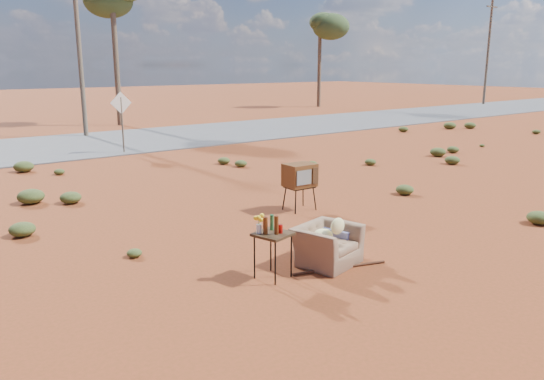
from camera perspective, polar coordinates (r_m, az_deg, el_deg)
ground at (r=9.07m, az=5.10°, el=-6.77°), size 140.00×140.00×0.00m
highway at (r=22.23m, az=-22.16°, el=4.34°), size 140.00×7.00×0.04m
armchair at (r=8.56m, az=6.16°, el=-5.25°), size 1.22×0.96×0.84m
tv_unit at (r=11.49m, az=3.01°, el=1.53°), size 0.66×0.55×1.03m
side_table at (r=7.79m, az=-0.22°, el=-4.49°), size 0.59×0.59×0.99m
rusty_bar at (r=8.41m, az=7.29°, el=-8.30°), size 1.53×0.53×0.04m
road_sign at (r=19.71m, az=-15.88°, el=8.13°), size 0.78×0.06×2.19m
eucalyptus_right at (r=41.18m, az=5.20°, el=17.19°), size 3.20×3.20×7.10m
utility_pole_center at (r=25.01m, az=-20.10°, el=14.91°), size 1.40×0.20×8.00m
utility_pole_east at (r=46.36m, az=22.22°, el=13.63°), size 1.40×0.20×8.00m
scrub_patch at (r=12.12m, az=-12.12°, el=-1.16°), size 17.49×8.07×0.33m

